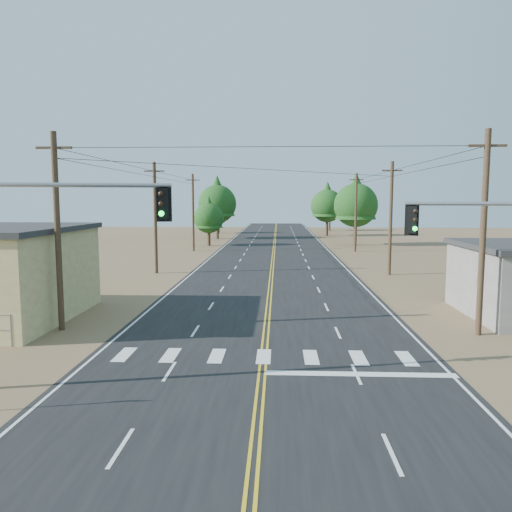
{
  "coord_description": "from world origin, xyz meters",
  "views": [
    {
      "loc": [
        0.6,
        -12.55,
        6.63
      ],
      "look_at": [
        -0.66,
        15.28,
        3.5
      ],
      "focal_mm": 35.0,
      "sensor_mm": 36.0,
      "label": 1
    }
  ],
  "objects": [
    {
      "name": "tree_left_near",
      "position": [
        -9.54,
        59.65,
        4.46
      ],
      "size": [
        4.37,
        4.37,
        7.29
      ],
      "color": "#3F2D1E",
      "rests_on": "ground"
    },
    {
      "name": "tree_left_mid",
      "position": [
        -9.89,
        72.85,
        6.66
      ],
      "size": [
        6.53,
        6.53,
        10.88
      ],
      "color": "#3F2D1E",
      "rests_on": "ground"
    },
    {
      "name": "tree_left_far",
      "position": [
        -11.46,
        87.32,
        4.43
      ],
      "size": [
        4.35,
        4.35,
        7.25
      ],
      "color": "#3F2D1E",
      "rests_on": "ground"
    },
    {
      "name": "signal_mast_left",
      "position": [
        -7.71,
        4.44,
        5.01
      ],
      "size": [
        6.43,
        1.76,
        7.36
      ],
      "rotation": [
        0.0,
        0.0,
        0.24
      ],
      "color": "gray",
      "rests_on": "ground"
    },
    {
      "name": "utility_pole_right_near",
      "position": [
        10.5,
        12.0,
        5.12
      ],
      "size": [
        1.8,
        0.3,
        10.0
      ],
      "color": "#4C3826",
      "rests_on": "ground"
    },
    {
      "name": "ground",
      "position": [
        0.0,
        0.0,
        0.0
      ],
      "size": [
        220.0,
        220.0,
        0.0
      ],
      "primitive_type": "plane",
      "color": "olive",
      "rests_on": "ground"
    },
    {
      "name": "utility_pole_right_mid",
      "position": [
        10.5,
        32.0,
        5.12
      ],
      "size": [
        1.8,
        0.3,
        10.0
      ],
      "color": "#4C3826",
      "rests_on": "ground"
    },
    {
      "name": "road",
      "position": [
        0.0,
        30.0,
        0.01
      ],
      "size": [
        15.0,
        200.0,
        0.02
      ],
      "primitive_type": "cube",
      "color": "black",
      "rests_on": "ground"
    },
    {
      "name": "utility_pole_left_mid",
      "position": [
        -10.5,
        32.0,
        5.12
      ],
      "size": [
        1.8,
        0.3,
        10.0
      ],
      "color": "#4C3826",
      "rests_on": "ground"
    },
    {
      "name": "utility_pole_left_near",
      "position": [
        -10.5,
        12.0,
        5.12
      ],
      "size": [
        1.8,
        0.3,
        10.0
      ],
      "color": "#4C3826",
      "rests_on": "ground"
    },
    {
      "name": "utility_pole_left_far",
      "position": [
        -10.5,
        52.0,
        5.12
      ],
      "size": [
        1.8,
        0.3,
        10.0
      ],
      "color": "#4C3826",
      "rests_on": "ground"
    },
    {
      "name": "tree_right_mid",
      "position": [
        9.62,
        80.81,
        6.19
      ],
      "size": [
        6.07,
        6.07,
        10.11
      ],
      "color": "#3F2D1E",
      "rests_on": "ground"
    },
    {
      "name": "tree_right_near",
      "position": [
        11.91,
        61.41,
        6.53
      ],
      "size": [
        6.41,
        6.41,
        10.68
      ],
      "color": "#3F2D1E",
      "rests_on": "ground"
    },
    {
      "name": "tree_right_far",
      "position": [
        11.74,
        96.77,
        5.26
      ],
      "size": [
        5.16,
        5.16,
        8.6
      ],
      "color": "#3F2D1E",
      "rests_on": "ground"
    },
    {
      "name": "utility_pole_right_far",
      "position": [
        10.5,
        52.0,
        5.12
      ],
      "size": [
        1.8,
        0.3,
        10.0
      ],
      "color": "#4C3826",
      "rests_on": "ground"
    }
  ]
}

